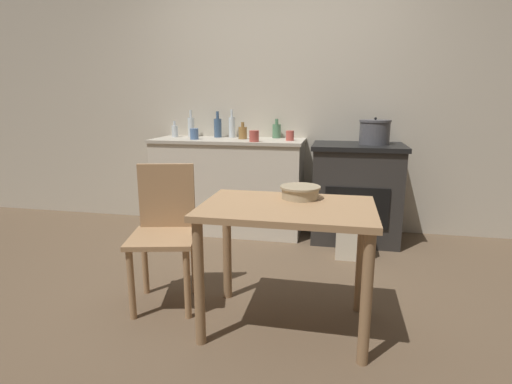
% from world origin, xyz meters
% --- Properties ---
extents(ground_plane, '(14.00, 14.00, 0.00)m').
position_xyz_m(ground_plane, '(0.00, 0.00, 0.00)').
color(ground_plane, brown).
extents(wall_back, '(8.00, 0.07, 2.55)m').
position_xyz_m(wall_back, '(0.00, 1.58, 1.27)').
color(wall_back, beige).
rests_on(wall_back, ground_plane).
extents(counter_cabinet, '(1.47, 0.57, 0.92)m').
position_xyz_m(counter_cabinet, '(-0.45, 1.28, 0.46)').
color(counter_cabinet, beige).
rests_on(counter_cabinet, ground_plane).
extents(stove, '(0.82, 0.62, 0.90)m').
position_xyz_m(stove, '(0.78, 1.26, 0.45)').
color(stove, '#2D2B28').
rests_on(stove, ground_plane).
extents(work_table, '(0.94, 0.63, 0.72)m').
position_xyz_m(work_table, '(0.35, -0.37, 0.60)').
color(work_table, '#A87F56').
rests_on(work_table, ground_plane).
extents(chair, '(0.48, 0.48, 0.89)m').
position_xyz_m(chair, '(-0.45, -0.22, 0.48)').
color(chair, '#A87F56').
rests_on(chair, ground_plane).
extents(flour_sack, '(0.25, 0.18, 0.39)m').
position_xyz_m(flour_sack, '(0.74, 0.77, 0.20)').
color(flour_sack, beige).
rests_on(flour_sack, ground_plane).
extents(stock_pot, '(0.28, 0.28, 0.24)m').
position_xyz_m(stock_pot, '(0.91, 1.28, 1.01)').
color(stock_pot, '#4C4C51').
rests_on(stock_pot, stove).
extents(mixing_bowl_large, '(0.24, 0.24, 0.07)m').
position_xyz_m(mixing_bowl_large, '(0.40, -0.20, 0.77)').
color(mixing_bowl_large, tan).
rests_on(mixing_bowl_large, work_table).
extents(bottle_far_left, '(0.08, 0.08, 0.26)m').
position_xyz_m(bottle_far_left, '(-0.60, 1.44, 1.02)').
color(bottle_far_left, '#3D5675').
rests_on(bottle_far_left, counter_cabinet).
extents(bottle_left, '(0.06, 0.06, 0.28)m').
position_xyz_m(bottle_left, '(-0.46, 1.46, 1.03)').
color(bottle_left, silver).
rests_on(bottle_left, counter_cabinet).
extents(bottle_mid_left, '(0.08, 0.08, 0.19)m').
position_xyz_m(bottle_mid_left, '(-0.01, 1.47, 0.99)').
color(bottle_mid_left, '#517F5B').
rests_on(bottle_mid_left, counter_cabinet).
extents(bottle_center_left, '(0.07, 0.07, 0.27)m').
position_xyz_m(bottle_center_left, '(-0.89, 1.44, 1.02)').
color(bottle_center_left, silver).
rests_on(bottle_center_left, counter_cabinet).
extents(bottle_center, '(0.06, 0.06, 0.16)m').
position_xyz_m(bottle_center, '(-1.04, 1.38, 0.98)').
color(bottle_center, silver).
rests_on(bottle_center, counter_cabinet).
extents(bottle_center_right, '(0.08, 0.08, 0.16)m').
position_xyz_m(bottle_center_right, '(-0.31, 1.31, 0.98)').
color(bottle_center_right, olive).
rests_on(bottle_center_right, counter_cabinet).
extents(cup_mid_right, '(0.08, 0.08, 0.10)m').
position_xyz_m(cup_mid_right, '(-0.76, 1.18, 0.97)').
color(cup_mid_right, '#4C6B99').
rests_on(cup_mid_right, counter_cabinet).
extents(cup_right, '(0.07, 0.07, 0.09)m').
position_xyz_m(cup_right, '(0.16, 1.24, 0.97)').
color(cup_right, '#B74C42').
rests_on(cup_right, counter_cabinet).
extents(cup_far_right, '(0.09, 0.09, 0.10)m').
position_xyz_m(cup_far_right, '(-0.15, 1.08, 0.97)').
color(cup_far_right, '#B74C42').
rests_on(cup_far_right, counter_cabinet).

